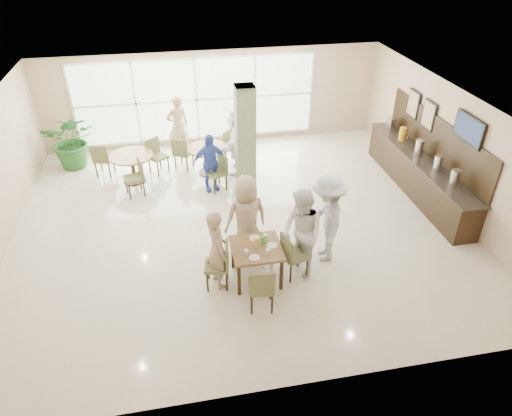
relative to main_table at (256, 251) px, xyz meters
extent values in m
plane|color=beige|center=(-0.05, 2.00, -0.66)|extent=(10.00, 10.00, 0.00)
plane|color=white|center=(-0.05, 2.00, 2.14)|extent=(10.00, 10.00, 0.00)
plane|color=#C3A88C|center=(-0.05, 6.50, 0.74)|extent=(10.00, 0.00, 10.00)
plane|color=#C3A88C|center=(-0.05, -2.50, 0.74)|extent=(10.00, 0.00, 10.00)
plane|color=#C3A88C|center=(4.95, 2.00, 0.74)|extent=(0.00, 9.00, 9.00)
plane|color=silver|center=(-0.55, 6.47, 0.74)|extent=(7.00, 0.00, 7.00)
cube|color=#636949|center=(0.35, 3.20, 0.74)|extent=(0.45, 0.45, 2.80)
cube|color=brown|center=(0.00, 0.00, 0.07)|extent=(0.94, 0.94, 0.05)
cube|color=black|center=(-0.40, -0.40, -0.31)|extent=(0.06, 0.06, 0.70)
cube|color=black|center=(0.40, -0.40, -0.31)|extent=(0.06, 0.06, 0.70)
cube|color=black|center=(-0.40, 0.40, -0.31)|extent=(0.06, 0.06, 0.70)
cube|color=black|center=(0.40, 0.40, -0.31)|extent=(0.06, 0.06, 0.70)
cylinder|color=brown|center=(-2.46, 4.43, 0.07)|extent=(1.14, 1.14, 0.04)
cylinder|color=black|center=(-2.46, 4.43, -0.30)|extent=(0.10, 0.10, 0.71)
cylinder|color=black|center=(-2.46, 4.43, -0.64)|extent=(0.60, 0.60, 0.03)
cylinder|color=brown|center=(-0.45, 4.51, 0.07)|extent=(1.10, 1.10, 0.04)
cylinder|color=black|center=(-0.45, 4.51, -0.30)|extent=(0.10, 0.10, 0.71)
cylinder|color=black|center=(-0.45, 4.51, -0.64)|extent=(0.60, 0.60, 0.03)
cylinder|color=white|center=(0.17, -0.23, 0.14)|extent=(0.08, 0.08, 0.10)
cylinder|color=white|center=(-0.22, -0.17, 0.14)|extent=(0.08, 0.08, 0.10)
cylinder|color=white|center=(0.22, 0.22, 0.14)|extent=(0.08, 0.08, 0.10)
cylinder|color=white|center=(-0.09, -0.31, 0.10)|extent=(0.20, 0.20, 0.01)
cylinder|color=white|center=(0.02, 0.28, 0.10)|extent=(0.20, 0.20, 0.01)
cylinder|color=white|center=(0.30, -0.01, 0.10)|extent=(0.20, 0.20, 0.01)
cylinder|color=#99B27F|center=(0.00, 0.00, 0.15)|extent=(0.07, 0.07, 0.12)
sphere|color=orange|center=(0.03, 0.00, 0.26)|extent=(0.07, 0.07, 0.07)
sphere|color=orange|center=(-0.02, 0.03, 0.26)|extent=(0.07, 0.07, 0.07)
sphere|color=orange|center=(-0.01, -0.03, 0.26)|extent=(0.07, 0.07, 0.07)
cube|color=green|center=(0.15, 0.10, 0.17)|extent=(0.10, 0.05, 0.15)
cube|color=black|center=(4.63, 2.50, -0.21)|extent=(0.60, 4.60, 0.90)
cube|color=black|center=(4.63, 2.50, 0.26)|extent=(0.64, 4.70, 0.04)
cube|color=black|center=(4.92, 2.50, 0.79)|extent=(0.04, 4.60, 1.00)
cylinder|color=silver|center=(4.63, 1.10, 0.48)|extent=(0.20, 0.20, 0.40)
cylinder|color=silver|center=(4.63, 1.80, 0.48)|extent=(0.20, 0.20, 0.40)
cylinder|color=silver|center=(4.63, 2.70, 0.48)|extent=(0.20, 0.20, 0.40)
cylinder|color=orange|center=(4.63, 3.60, 0.46)|extent=(0.18, 0.18, 0.36)
cube|color=silver|center=(4.63, 4.30, 0.46)|extent=(0.18, 0.30, 0.36)
cube|color=black|center=(4.89, 1.40, 1.49)|extent=(0.06, 1.00, 0.58)
cube|color=#7F99CC|center=(4.86, 1.40, 1.49)|extent=(0.01, 0.92, 0.50)
cube|color=black|center=(4.90, 3.00, 1.19)|extent=(0.04, 0.55, 0.70)
cube|color=brown|center=(4.87, 3.00, 1.19)|extent=(0.01, 0.47, 0.62)
cube|color=black|center=(4.90, 3.80, 1.19)|extent=(0.04, 0.55, 0.70)
cube|color=brown|center=(4.87, 3.80, 1.19)|extent=(0.01, 0.47, 0.62)
imported|color=#245A24|center=(-4.07, 5.61, 0.13)|extent=(1.53, 1.53, 1.57)
imported|color=tan|center=(-0.74, -0.01, 0.16)|extent=(0.54, 0.68, 1.63)
imported|color=tan|center=(-0.05, 0.79, 0.25)|extent=(0.97, 0.66, 1.81)
imported|color=white|center=(0.88, 0.03, 0.26)|extent=(0.96, 1.08, 1.84)
imported|color=#ACACAE|center=(1.50, 0.39, 0.29)|extent=(0.89, 1.32, 1.90)
imported|color=#3D58B7|center=(-0.50, 3.60, 0.11)|extent=(0.96, 0.64, 1.52)
imported|color=white|center=(0.33, 4.45, 0.24)|extent=(1.21, 1.81, 1.80)
imported|color=tan|center=(-1.17, 5.79, 0.24)|extent=(0.75, 0.59, 1.79)
camera|label=1|loc=(-1.28, -6.65, 5.33)|focal=32.00mm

